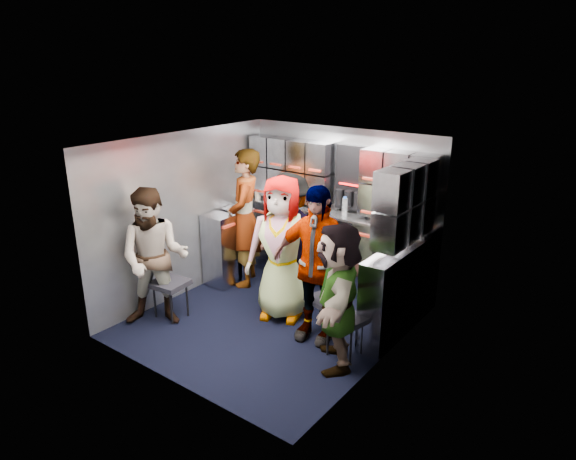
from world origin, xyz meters
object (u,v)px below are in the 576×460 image
Objects in this scene: attendant_arc_e at (338,296)px; attendant_arc_d at (316,265)px; jump_seat_mid_right at (324,301)px; jump_seat_near_right at (346,321)px; attendant_arc_b at (289,238)px; jump_seat_mid_left at (298,267)px; jump_seat_near_left at (170,285)px; attendant_standing at (245,218)px; attendant_arc_a at (155,258)px; attendant_arc_c at (282,249)px; jump_seat_center at (291,279)px.

attendant_arc_d is at bearing -157.59° from attendant_arc_e.
jump_seat_near_right is (0.44, -0.29, 0.03)m from jump_seat_mid_right.
attendant_arc_b reaches higher than jump_seat_mid_right.
jump_seat_near_right reaches higher than jump_seat_mid_left.
attendant_standing is at bearing 86.84° from jump_seat_near_left.
jump_seat_near_right is 2.23m from attendant_arc_a.
attendant_arc_a reaches higher than jump_seat_near_left.
attendant_arc_e is (2.08, 0.35, 0.34)m from jump_seat_near_left.
attendant_arc_b reaches higher than jump_seat_near_right.
attendant_arc_c reaches higher than jump_seat_mid_left.
attendant_arc_d is (1.63, 0.82, 0.06)m from attendant_arc_a.
attendant_arc_e is (2.01, -0.93, -0.17)m from attendant_standing.
attendant_standing is at bearing -149.41° from attendant_arc_e.
jump_seat_near_left is at bearing -110.16° from attendant_arc_b.
attendant_arc_d is at bearing 34.25° from attendant_standing.
jump_seat_mid_left is 1.52m from jump_seat_near_right.
jump_seat_near_left is 1.08× the size of jump_seat_mid_right.
attendant_arc_e is at bearing -21.43° from attendant_arc_b.
attendant_arc_c is (0.96, -0.46, -0.07)m from attendant_standing.
attendant_arc_a is (-0.00, -0.18, 0.40)m from jump_seat_near_left.
attendant_arc_a is at bearing -90.00° from jump_seat_near_left.
attendant_standing is 1.06× the size of attendant_arc_d.
jump_seat_near_right is 0.66m from attendant_arc_d.
jump_seat_mid_right is 0.54m from attendant_arc_d.
attendant_arc_d reaches higher than jump_seat_near_right.
jump_seat_center is 0.52m from attendant_arc_b.
jump_seat_mid_right is at bearing 40.13° from attendant_standing.
jump_seat_center is at bearing -35.67° from attendant_arc_b.
attendant_arc_c is 1.15m from attendant_arc_e.
jump_seat_center is 0.28× the size of attendant_arc_b.
attendant_arc_c is at bearing -90.00° from jump_seat_center.
jump_seat_center reaches higher than jump_seat_near_right.
jump_seat_mid_left is at bearing 66.67° from attendant_standing.
jump_seat_center is 1.04× the size of jump_seat_near_right.
attendant_arc_e is at bearing -22.90° from attendant_arc_a.
attendant_arc_b is at bearing 152.51° from jump_seat_mid_right.
attendant_arc_d reaches higher than attendant_arc_a.
attendant_arc_e reaches higher than jump_seat_near_left.
attendant_arc_c is at bearing 38.28° from jump_seat_near_left.
jump_seat_mid_left is at bearing 128.01° from attendant_arc_d.
attendant_standing is (-1.56, 0.46, 0.56)m from jump_seat_mid_right.
jump_seat_near_right is at bearing -24.20° from jump_seat_center.
attendant_arc_d reaches higher than attendant_arc_e.
attendant_arc_c reaches higher than attendant_arc_b.
jump_seat_near_left is at bearing -136.07° from jump_seat_center.
attendant_standing is 0.77m from attendant_arc_b.
jump_seat_center is 0.25× the size of attendant_standing.
attendant_standing is at bearing -169.78° from jump_seat_mid_left.
attendant_standing reaches higher than attendant_arc_a.
attendant_standing is at bearing 163.68° from jump_seat_mid_right.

